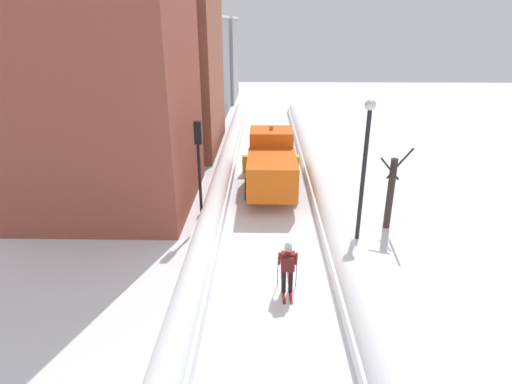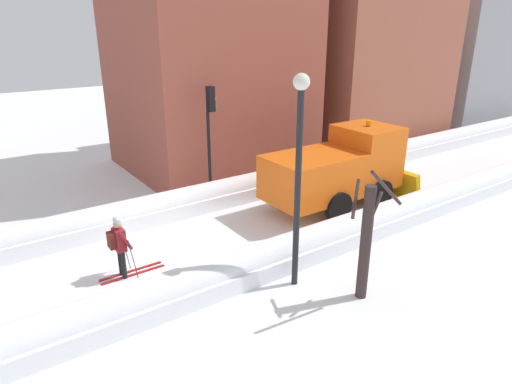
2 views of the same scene
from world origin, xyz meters
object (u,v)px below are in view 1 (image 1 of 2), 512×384
Objects in this scene: plow_truck at (271,164)px; bare_tree_near at (391,191)px; skier at (288,265)px; traffic_light_pole at (199,154)px; street_lamp at (365,155)px.

bare_tree_near is at bearing -38.94° from plow_truck.
bare_tree_near is (4.44, 4.68, 0.63)m from skier.
plow_truck is 3.31× the size of skier.
traffic_light_pole reaches higher than skier.
bare_tree_near is (4.83, -3.90, 0.15)m from plow_truck.
street_lamp is at bearing -55.50° from plow_truck.
skier is at bearing -87.38° from plow_truck.
bare_tree_near reaches higher than plow_truck.
skier is at bearing -133.46° from bare_tree_near.
street_lamp reaches higher than bare_tree_near.
traffic_light_pole is 6.47m from street_lamp.
street_lamp reaches higher than traffic_light_pole.
street_lamp is 2.56m from bare_tree_near.
plow_truck is at bearing 51.78° from traffic_light_pole.
skier is 0.33× the size of street_lamp.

